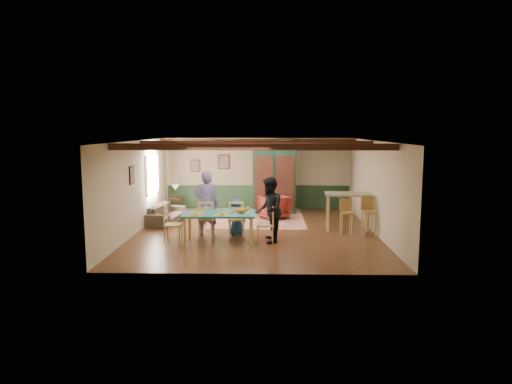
{
  "coord_description": "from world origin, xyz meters",
  "views": [
    {
      "loc": [
        0.33,
        -13.29,
        3.03
      ],
      "look_at": [
        0.01,
        0.33,
        1.15
      ],
      "focal_mm": 32.0,
      "sensor_mm": 36.0,
      "label": 1
    }
  ],
  "objects_px": {
    "sofa": "(167,213)",
    "bar_stool_left": "(346,217)",
    "cat": "(241,210)",
    "armoire": "(274,180)",
    "table_lamp": "(175,191)",
    "person_man": "(207,203)",
    "armchair": "(274,207)",
    "dining_table": "(219,228)",
    "dining_chair_end_right": "(265,224)",
    "counter_table": "(347,211)",
    "bar_stool_right": "(369,216)",
    "dining_chair_end_left": "(173,224)",
    "end_table": "(176,205)",
    "dining_chair_far_right": "(237,218)",
    "dining_chair_far_left": "(206,218)",
    "person_woman": "(269,210)",
    "person_child": "(237,217)"
  },
  "relations": [
    {
      "from": "dining_chair_far_right",
      "to": "counter_table",
      "type": "xyz_separation_m",
      "value": [
        3.3,
        0.9,
        0.05
      ]
    },
    {
      "from": "dining_table",
      "to": "bar_stool_right",
      "type": "xyz_separation_m",
      "value": [
        4.19,
        0.88,
        0.16
      ]
    },
    {
      "from": "armchair",
      "to": "dining_table",
      "type": "bearing_deg",
      "value": 38.47
    },
    {
      "from": "bar_stool_left",
      "to": "bar_stool_right",
      "type": "distance_m",
      "value": 0.63
    },
    {
      "from": "dining_chair_end_left",
      "to": "person_child",
      "type": "distance_m",
      "value": 1.88
    },
    {
      "from": "dining_chair_end_left",
      "to": "bar_stool_right",
      "type": "height_order",
      "value": "bar_stool_right"
    },
    {
      "from": "dining_table",
      "to": "bar_stool_left",
      "type": "relative_size",
      "value": 1.88
    },
    {
      "from": "end_table",
      "to": "dining_chair_far_left",
      "type": "bearing_deg",
      "value": -66.62
    },
    {
      "from": "person_man",
      "to": "person_woman",
      "type": "xyz_separation_m",
      "value": [
        1.79,
        -0.83,
        -0.04
      ]
    },
    {
      "from": "dining_chair_end_left",
      "to": "counter_table",
      "type": "height_order",
      "value": "counter_table"
    },
    {
      "from": "sofa",
      "to": "table_lamp",
      "type": "relative_size",
      "value": 4.14
    },
    {
      "from": "dining_table",
      "to": "person_man",
      "type": "height_order",
      "value": "person_man"
    },
    {
      "from": "dining_chair_far_right",
      "to": "person_man",
      "type": "xyz_separation_m",
      "value": [
        -0.86,
        0.07,
        0.42
      ]
    },
    {
      "from": "person_child",
      "to": "sofa",
      "type": "distance_m",
      "value": 3.02
    },
    {
      "from": "armoire",
      "to": "bar_stool_right",
      "type": "distance_m",
      "value": 4.47
    },
    {
      "from": "cat",
      "to": "table_lamp",
      "type": "xyz_separation_m",
      "value": [
        -2.68,
        4.66,
        -0.14
      ]
    },
    {
      "from": "dining_chair_far_right",
      "to": "person_man",
      "type": "distance_m",
      "value": 0.96
    },
    {
      "from": "sofa",
      "to": "bar_stool_left",
      "type": "xyz_separation_m",
      "value": [
        5.58,
        -1.65,
        0.23
      ]
    },
    {
      "from": "person_woman",
      "to": "person_child",
      "type": "relative_size",
      "value": 1.64
    },
    {
      "from": "bar_stool_left",
      "to": "dining_chair_end_left",
      "type": "bearing_deg",
      "value": -168.84
    },
    {
      "from": "dining_chair_far_left",
      "to": "table_lamp",
      "type": "height_order",
      "value": "dining_chair_far_left"
    },
    {
      "from": "dining_table",
      "to": "dining_chair_far_right",
      "type": "relative_size",
      "value": 1.89
    },
    {
      "from": "cat",
      "to": "sofa",
      "type": "distance_m",
      "value": 3.83
    },
    {
      "from": "dining_table",
      "to": "dining_chair_end_right",
      "type": "height_order",
      "value": "dining_chair_end_right"
    },
    {
      "from": "armchair",
      "to": "bar_stool_left",
      "type": "bearing_deg",
      "value": 104.18
    },
    {
      "from": "counter_table",
      "to": "dining_table",
      "type": "bearing_deg",
      "value": -155.59
    },
    {
      "from": "sofa",
      "to": "bar_stool_right",
      "type": "height_order",
      "value": "bar_stool_right"
    },
    {
      "from": "person_child",
      "to": "table_lamp",
      "type": "distance_m",
      "value": 4.47
    },
    {
      "from": "person_man",
      "to": "dining_chair_far_right",
      "type": "bearing_deg",
      "value": 174.29
    },
    {
      "from": "dining_chair_end_right",
      "to": "person_child",
      "type": "relative_size",
      "value": 0.95
    },
    {
      "from": "dining_chair_far_left",
      "to": "bar_stool_right",
      "type": "relative_size",
      "value": 0.91
    },
    {
      "from": "table_lamp",
      "to": "person_man",
      "type": "bearing_deg",
      "value": -66.16
    },
    {
      "from": "person_child",
      "to": "sofa",
      "type": "bearing_deg",
      "value": -37.69
    },
    {
      "from": "end_table",
      "to": "bar_stool_left",
      "type": "height_order",
      "value": "bar_stool_left"
    },
    {
      "from": "cat",
      "to": "bar_stool_right",
      "type": "bearing_deg",
      "value": 14.1
    },
    {
      "from": "counter_table",
      "to": "bar_stool_right",
      "type": "distance_m",
      "value": 0.94
    },
    {
      "from": "dining_table",
      "to": "armchair",
      "type": "relative_size",
      "value": 2.22
    },
    {
      "from": "dining_chair_end_left",
      "to": "end_table",
      "type": "height_order",
      "value": "dining_chair_end_left"
    },
    {
      "from": "dining_table",
      "to": "sofa",
      "type": "relative_size",
      "value": 0.98
    },
    {
      "from": "armoire",
      "to": "bar_stool_left",
      "type": "xyz_separation_m",
      "value": [
        2.02,
        -3.42,
        -0.7
      ]
    },
    {
      "from": "cat",
      "to": "table_lamp",
      "type": "relative_size",
      "value": 0.81
    },
    {
      "from": "dining_chair_far_left",
      "to": "bar_stool_right",
      "type": "height_order",
      "value": "bar_stool_right"
    },
    {
      "from": "person_child",
      "to": "dining_chair_far_left",
      "type": "bearing_deg",
      "value": 5.71
    },
    {
      "from": "cat",
      "to": "armoire",
      "type": "xyz_separation_m",
      "value": [
        0.96,
        4.53,
        0.31
      ]
    },
    {
      "from": "dining_table",
      "to": "dining_chair_end_right",
      "type": "distance_m",
      "value": 1.24
    },
    {
      "from": "dining_chair_far_left",
      "to": "person_woman",
      "type": "xyz_separation_m",
      "value": [
        1.79,
        -0.74,
        0.38
      ]
    },
    {
      "from": "armoire",
      "to": "armchair",
      "type": "bearing_deg",
      "value": -90.53
    },
    {
      "from": "armoire",
      "to": "sofa",
      "type": "height_order",
      "value": "armoire"
    },
    {
      "from": "armchair",
      "to": "counter_table",
      "type": "relative_size",
      "value": 0.65
    },
    {
      "from": "dining_table",
      "to": "cat",
      "type": "bearing_deg",
      "value": -9.2
    }
  ]
}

